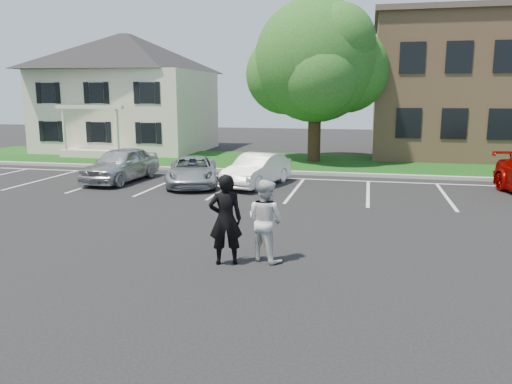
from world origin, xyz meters
TOP-DOWN VIEW (x-y plane):
  - ground_plane at (0.00, 0.00)m, footprint 90.00×90.00m
  - curb at (0.00, 12.00)m, footprint 40.00×0.30m
  - grass_strip at (0.00, 16.00)m, footprint 44.00×8.00m
  - stall_lines at (1.40, 8.95)m, footprint 34.00×5.36m
  - house at (-13.00, 19.97)m, footprint 10.30×9.22m
  - tree at (-0.11, 16.64)m, footprint 7.80×7.20m
  - man_black_suit at (-0.24, -0.97)m, footprint 0.85×0.70m
  - man_white_shirt at (0.56, -0.55)m, footprint 1.11×1.03m
  - car_silver_west at (-7.63, 8.41)m, footprint 2.07×4.44m
  - car_silver_minivan at (-4.30, 8.17)m, footprint 3.16×4.64m
  - car_white_sedan at (-1.68, 8.62)m, footprint 2.33×4.20m

SIDE VIEW (x-z plane):
  - ground_plane at x=0.00m, z-range 0.00..0.00m
  - stall_lines at x=1.40m, z-range 0.00..0.01m
  - grass_strip at x=0.00m, z-range 0.00..0.08m
  - curb at x=0.00m, z-range 0.00..0.15m
  - car_silver_minivan at x=-4.30m, z-range 0.00..1.18m
  - car_white_sedan at x=-1.68m, z-range 0.00..1.31m
  - car_silver_west at x=-7.63m, z-range 0.00..1.47m
  - man_white_shirt at x=0.56m, z-range 0.00..1.84m
  - man_black_suit at x=-0.24m, z-range 0.00..2.00m
  - house at x=-13.00m, z-range 0.03..7.63m
  - tree at x=-0.11m, z-range 0.95..9.75m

